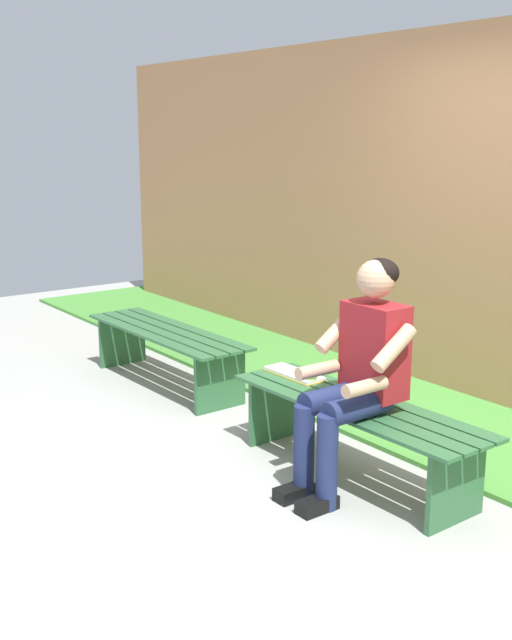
% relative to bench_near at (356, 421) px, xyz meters
% --- Properties ---
extents(ground_plane, '(10.00, 7.00, 0.04)m').
position_rel_bench_near_xyz_m(ground_plane, '(1.02, 1.00, -0.35)').
color(ground_plane, '#9E9E99').
extents(grass_strip, '(9.00, 1.36, 0.03)m').
position_rel_bench_near_xyz_m(grass_strip, '(1.02, -1.05, -0.31)').
color(grass_strip, '#478C38').
rests_on(grass_strip, ground).
extents(brick_wall, '(9.50, 0.24, 2.58)m').
position_rel_bench_near_xyz_m(brick_wall, '(0.50, -1.68, 0.96)').
color(brick_wall, '#B27A51').
rests_on(brick_wall, ground).
extents(bench_near, '(1.63, 0.48, 0.43)m').
position_rel_bench_near_xyz_m(bench_near, '(0.00, 0.00, 0.00)').
color(bench_near, '#2D6038').
rests_on(bench_near, ground).
extents(bench_far, '(1.64, 0.48, 0.43)m').
position_rel_bench_near_xyz_m(bench_far, '(2.04, 0.00, 0.00)').
color(bench_far, '#2D6038').
rests_on(bench_far, ground).
extents(person_seated, '(0.50, 0.69, 1.23)m').
position_rel_bench_near_xyz_m(person_seated, '(-0.10, 0.10, 0.35)').
color(person_seated, maroon).
rests_on(person_seated, ground).
extents(apple, '(0.07, 0.07, 0.07)m').
position_rel_bench_near_xyz_m(apple, '(0.42, -0.04, 0.14)').
color(apple, '#72B738').
rests_on(apple, bench_near).
extents(book_open, '(0.41, 0.17, 0.02)m').
position_rel_bench_near_xyz_m(book_open, '(0.59, -0.04, 0.11)').
color(book_open, white).
rests_on(book_open, bench_near).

